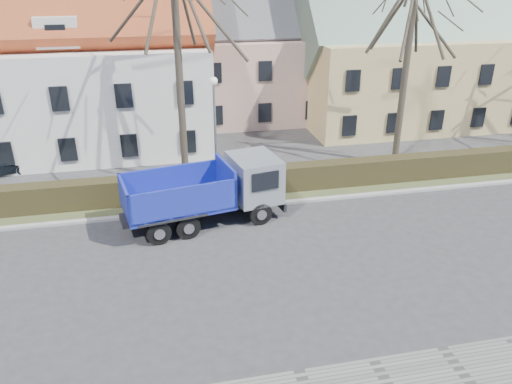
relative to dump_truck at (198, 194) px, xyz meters
name	(u,v)px	position (x,y,z in m)	size (l,w,h in m)	color
ground	(255,260)	(1.79, -3.45, -1.43)	(120.00, 120.00, 0.00)	#363639
curb_far	(235,207)	(1.79, 1.15, -1.37)	(80.00, 0.30, 0.12)	#A2A09D
grass_strip	(230,193)	(1.79, 2.75, -1.38)	(80.00, 3.00, 0.10)	#48512D
hedge	(230,184)	(1.79, 2.55, -0.78)	(60.00, 0.90, 1.30)	#2D2816
building_pink	(253,62)	(5.79, 16.55, 2.57)	(10.80, 8.80, 8.00)	#CCA090
building_yellow	(425,59)	(17.79, 13.55, 2.82)	(18.80, 10.80, 8.50)	#D7BB76
tree_1	(178,59)	(-0.21, 5.05, 4.89)	(9.20, 9.20, 12.65)	#393228
tree_2	(406,67)	(11.79, 5.05, 4.07)	(8.00, 8.00, 11.00)	#393228
dump_truck	(198,194)	(0.00, 0.00, 0.00)	(7.17, 2.66, 2.87)	#16239B
streetlight	(215,135)	(1.26, 3.55, 1.46)	(0.45, 0.45, 5.78)	gray
cart_frame	(162,206)	(-1.57, 1.37, -1.07)	(0.79, 0.45, 0.72)	silver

